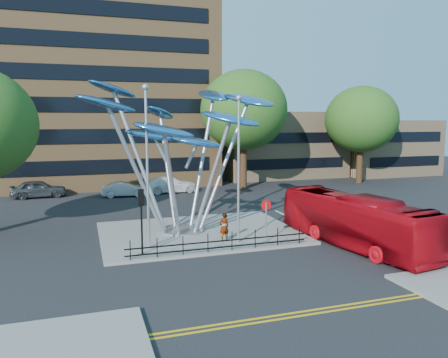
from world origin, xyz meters
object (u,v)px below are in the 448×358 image
object	(u,v)px
street_lamp_left	(147,153)
parked_car_mid	(124,189)
parked_car_left	(38,189)
leaf_sculpture	(179,123)
tree_far	(361,119)
street_lamp_right	(239,156)
red_bus	(355,221)
pedestrian	(224,227)
parked_car_right	(170,185)
traffic_light_island	(141,207)
no_entry_sign_island	(266,214)
tree_right	(244,110)

from	to	relation	value
street_lamp_left	parked_car_mid	distance (m)	18.16
parked_car_left	leaf_sculpture	bearing A→B (deg)	-153.57
parked_car_left	street_lamp_left	bearing A→B (deg)	-163.85
tree_far	parked_car_mid	xyz separation A→B (m)	(-26.14, -0.95, -6.42)
street_lamp_right	red_bus	xyz separation A→B (m)	(6.10, -2.33, -3.63)
pedestrian	parked_car_right	distance (m)	18.60
parked_car_mid	parked_car_right	distance (m)	4.61
tree_far	traffic_light_island	distance (m)	33.61
street_lamp_right	red_bus	size ratio (longest dim) A/B	0.79
tree_far	leaf_sculpture	bearing A→B (deg)	-147.52
street_lamp_right	no_entry_sign_island	bearing A→B (deg)	-17.87
street_lamp_left	parked_car_right	bearing A→B (deg)	75.33
street_lamp_left	parked_car_right	size ratio (longest dim) A/B	1.64
no_entry_sign_island	parked_car_right	size ratio (longest dim) A/B	0.46
no_entry_sign_island	red_bus	size ratio (longest dim) A/B	0.23
street_lamp_left	traffic_light_island	world-z (taller)	street_lamp_left
tree_far	street_lamp_left	xyz separation A→B (m)	(-26.50, -18.50, -1.75)
parked_car_mid	tree_far	bearing A→B (deg)	-84.46
tree_right	red_bus	xyz separation A→B (m)	(-1.40, -21.33, -6.57)
street_lamp_left	parked_car_right	xyz separation A→B (m)	(4.86, 18.55, -4.58)
parked_car_left	parked_car_right	world-z (taller)	parked_car_left
street_lamp_right	pedestrian	world-z (taller)	street_lamp_right
red_bus	pedestrian	bearing A→B (deg)	149.72
street_lamp_left	red_bus	xyz separation A→B (m)	(11.10, -2.83, -3.89)
parked_car_mid	traffic_light_island	bearing A→B (deg)	-179.19
traffic_light_island	parked_car_mid	distance (m)	18.67
traffic_light_island	parked_car_right	world-z (taller)	traffic_light_island
leaf_sculpture	tree_far	bearing A→B (deg)	32.48
street_lamp_left	red_bus	world-z (taller)	street_lamp_left
street_lamp_left	tree_far	bearing A→B (deg)	34.92
leaf_sculpture	traffic_light_island	distance (m)	6.65
tree_right	leaf_sculpture	distance (m)	18.37
parked_car_left	tree_far	bearing A→B (deg)	-95.73
street_lamp_left	red_bus	distance (m)	12.10
tree_right	traffic_light_island	size ratio (longest dim) A/B	3.54
tree_far	parked_car_left	distance (m)	34.26
traffic_light_island	no_entry_sign_island	distance (m)	7.05
street_lamp_left	street_lamp_right	bearing A→B (deg)	-5.71
no_entry_sign_island	parked_car_left	distance (m)	24.64
tree_right	red_bus	distance (m)	22.36
leaf_sculpture	pedestrian	bearing A→B (deg)	-59.98
tree_far	no_entry_sign_island	xyz separation A→B (m)	(-20.00, -19.48, -5.29)
traffic_light_island	parked_car_mid	size ratio (longest dim) A/B	0.83
traffic_light_island	parked_car_left	bearing A→B (deg)	108.01
pedestrian	parked_car_mid	size ratio (longest dim) A/B	0.40
street_lamp_left	pedestrian	world-z (taller)	street_lamp_left
street_lamp_left	parked_car_left	distance (m)	21.26
street_lamp_left	parked_car_mid	world-z (taller)	street_lamp_left
tree_right	parked_car_left	world-z (taller)	tree_right
parked_car_left	tree_right	bearing A→B (deg)	-96.94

